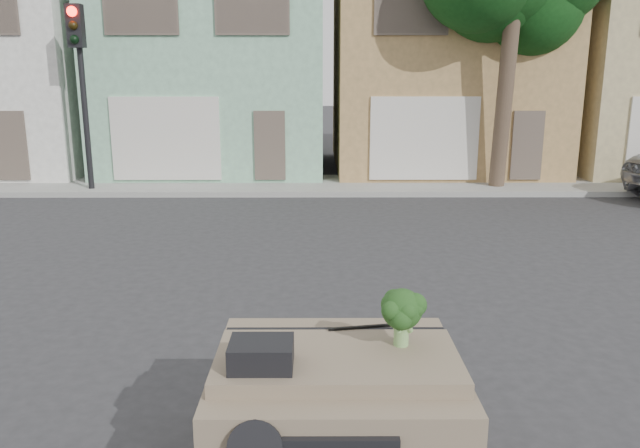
{
  "coord_description": "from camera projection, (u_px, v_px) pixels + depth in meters",
  "views": [
    {
      "loc": [
        -0.16,
        -7.67,
        3.27
      ],
      "look_at": [
        -0.12,
        0.5,
        1.3
      ],
      "focal_mm": 35.0,
      "sensor_mm": 36.0,
      "label": 1
    }
  ],
  "objects": [
    {
      "name": "traffic_signal",
      "position": [
        83.0,
        102.0,
        16.84
      ],
      "size": [
        0.4,
        0.4,
        5.1
      ],
      "primitive_type": "cube",
      "color": "black",
      "rests_on": "ground"
    },
    {
      "name": "broccoli",
      "position": [
        402.0,
        317.0,
        5.02
      ],
      "size": [
        0.5,
        0.5,
        0.49
      ],
      "primitive_type": "cube",
      "rotation": [
        0.0,
        0.0,
        1.87
      ],
      "color": "#193813",
      "rests_on": "car_dashboard"
    },
    {
      "name": "ground_plane",
      "position": [
        329.0,
        328.0,
        8.22
      ],
      "size": [
        120.0,
        120.0,
        0.0
      ],
      "primitive_type": "plane",
      "color": "#303033",
      "rests_on": "ground"
    },
    {
      "name": "car_dashboard",
      "position": [
        336.0,
        409.0,
        5.18
      ],
      "size": [
        2.0,
        1.8,
        1.12
      ],
      "primitive_type": "cube",
      "color": "#786852",
      "rests_on": "ground"
    },
    {
      "name": "townhouse_white",
      "position": [
        2.0,
        59.0,
        21.39
      ],
      "size": [
        7.2,
        8.2,
        7.55
      ],
      "primitive_type": "cube",
      "color": "silver",
      "rests_on": "ground"
    },
    {
      "name": "tree_near",
      "position": [
        508.0,
        37.0,
        16.78
      ],
      "size": [
        4.4,
        4.0,
        8.5
      ],
      "primitive_type": "cube",
      "color": "#103811",
      "rests_on": "ground"
    },
    {
      "name": "townhouse_tan",
      "position": [
        438.0,
        59.0,
        21.46
      ],
      "size": [
        7.2,
        8.2,
        7.55
      ],
      "primitive_type": "cube",
      "color": "#A88350",
      "rests_on": "ground"
    },
    {
      "name": "sidewalk",
      "position": [
        323.0,
        185.0,
        18.42
      ],
      "size": [
        40.0,
        3.0,
        0.15
      ],
      "primitive_type": "cube",
      "color": "gray",
      "rests_on": "ground"
    },
    {
      "name": "townhouse_mint",
      "position": [
        220.0,
        59.0,
        21.43
      ],
      "size": [
        7.2,
        8.2,
        7.55
      ],
      "primitive_type": "cube",
      "color": "#87BC9A",
      "rests_on": "ground"
    },
    {
      "name": "instrument_hump",
      "position": [
        261.0,
        354.0,
        4.68
      ],
      "size": [
        0.48,
        0.38,
        0.2
      ],
      "primitive_type": "cube",
      "color": "black",
      "rests_on": "car_dashboard"
    },
    {
      "name": "wiper_arm",
      "position": [
        368.0,
        327.0,
        5.41
      ],
      "size": [
        0.69,
        0.15,
        0.02
      ],
      "primitive_type": "cube",
      "rotation": [
        0.0,
        0.0,
        0.17
      ],
      "color": "black",
      "rests_on": "car_dashboard"
    }
  ]
}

